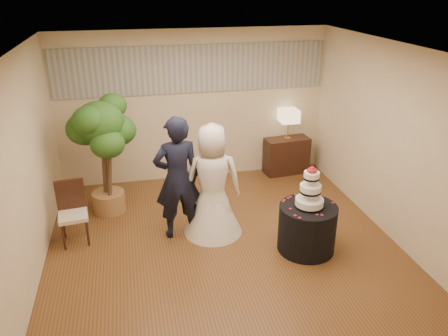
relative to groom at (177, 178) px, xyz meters
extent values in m
cube|color=brown|center=(0.58, -0.43, -0.94)|extent=(5.00, 5.00, 0.00)
cube|color=white|center=(0.58, -0.43, 1.86)|extent=(5.00, 5.00, 0.00)
cube|color=beige|center=(0.58, 2.07, 0.46)|extent=(5.00, 0.06, 2.80)
cube|color=beige|center=(0.58, -2.93, 0.46)|extent=(5.00, 0.06, 2.80)
cube|color=beige|center=(-1.92, -0.43, 0.46)|extent=(0.06, 5.00, 2.80)
cube|color=beige|center=(3.08, -0.43, 0.46)|extent=(0.06, 5.00, 2.80)
cube|color=#9B9A91|center=(0.58, 2.05, 1.16)|extent=(4.90, 0.02, 0.85)
imported|color=black|center=(0.00, 0.00, 0.00)|extent=(0.73, 0.52, 1.87)
imported|color=white|center=(0.51, -0.03, -0.07)|extent=(1.01, 1.01, 1.73)
cylinder|color=black|center=(1.72, -0.79, -0.59)|extent=(0.91, 0.91, 0.69)
cube|color=#321B12|center=(2.37, 1.84, -0.58)|extent=(0.90, 0.46, 0.72)
camera|label=1|loc=(-0.58, -5.72, 2.66)|focal=35.00mm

